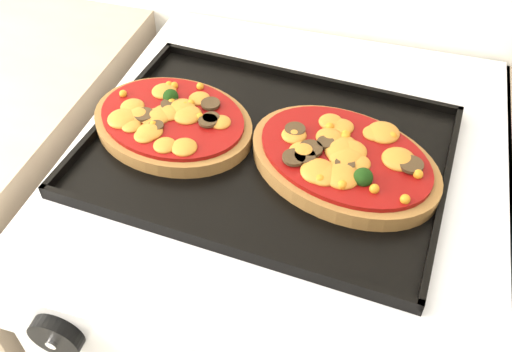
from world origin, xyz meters
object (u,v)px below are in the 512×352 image
(pizza_left, at_px, (173,120))
(pizza_right, at_px, (344,159))
(stove, at_px, (280,315))
(baking_tray, at_px, (267,150))

(pizza_left, xyz_separation_m, pizza_right, (0.24, -0.01, 0.00))
(stove, distance_m, pizza_left, 0.51)
(stove, bearing_deg, pizza_right, -26.38)
(pizza_right, bearing_deg, baking_tray, 176.95)
(pizza_left, distance_m, pizza_right, 0.24)
(stove, distance_m, pizza_right, 0.49)
(stove, xyz_separation_m, baking_tray, (-0.02, -0.03, 0.47))
(baking_tray, distance_m, pizza_left, 0.14)
(stove, relative_size, pizza_left, 3.92)
(baking_tray, bearing_deg, pizza_right, 1.21)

